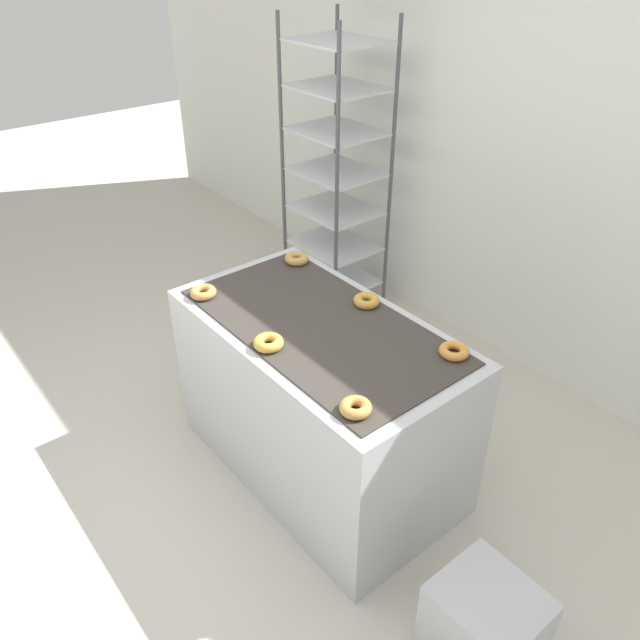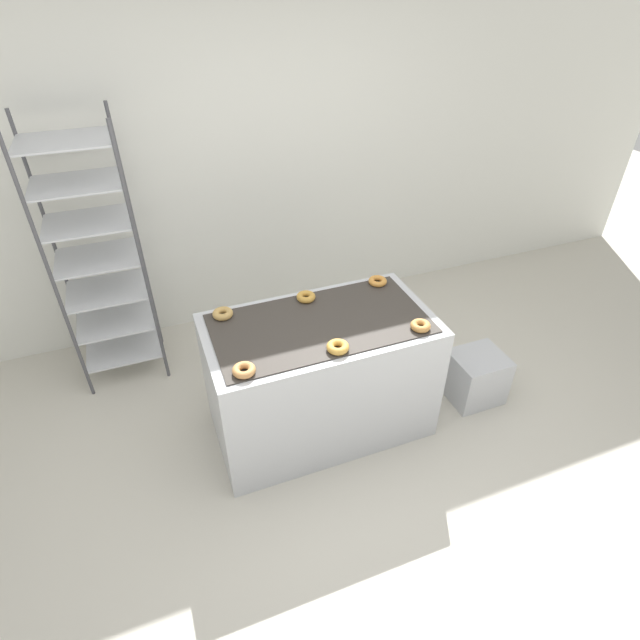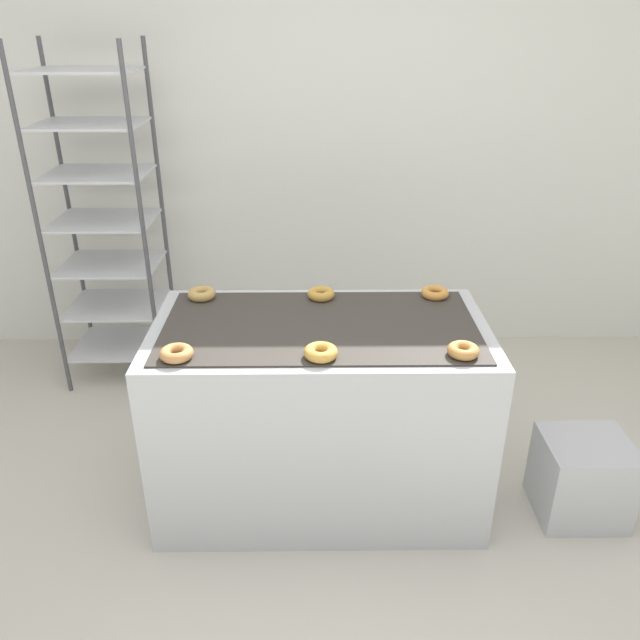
# 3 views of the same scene
# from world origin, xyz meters

# --- Properties ---
(ground_plane) EXTENTS (14.00, 14.00, 0.00)m
(ground_plane) POSITION_xyz_m (0.00, 0.00, 0.00)
(ground_plane) COLOR beige
(wall_back) EXTENTS (8.00, 0.05, 2.80)m
(wall_back) POSITION_xyz_m (0.00, 2.12, 1.40)
(wall_back) COLOR silver
(wall_back) RESTS_ON ground_plane
(fryer_machine) EXTENTS (1.35, 0.74, 0.83)m
(fryer_machine) POSITION_xyz_m (0.00, 0.62, 0.42)
(fryer_machine) COLOR #B7BABF
(fryer_machine) RESTS_ON ground_plane
(baking_rack_cart) EXTENTS (0.56, 0.46, 1.85)m
(baking_rack_cart) POSITION_xyz_m (-1.16, 1.69, 0.94)
(baking_rack_cart) COLOR #4C4C51
(baking_rack_cart) RESTS_ON ground_plane
(glaze_bin) EXTENTS (0.35, 0.32, 0.36)m
(glaze_bin) POSITION_xyz_m (1.11, 0.47, 0.18)
(glaze_bin) COLOR #B7BABF
(glaze_bin) RESTS_ON ground_plane
(donut_near_left) EXTENTS (0.12, 0.12, 0.04)m
(donut_near_left) POSITION_xyz_m (-0.51, 0.35, 0.85)
(donut_near_left) COLOR #C2864A
(donut_near_left) RESTS_ON fryer_machine
(donut_near_center) EXTENTS (0.12, 0.12, 0.04)m
(donut_near_center) POSITION_xyz_m (0.00, 0.35, 0.86)
(donut_near_center) COLOR gold
(donut_near_center) RESTS_ON fryer_machine
(donut_near_right) EXTENTS (0.12, 0.12, 0.04)m
(donut_near_right) POSITION_xyz_m (0.51, 0.36, 0.85)
(donut_near_right) COLOR #C08442
(donut_near_right) RESTS_ON fryer_machine
(donut_far_left) EXTENTS (0.12, 0.12, 0.04)m
(donut_far_left) POSITION_xyz_m (-0.51, 0.88, 0.86)
(donut_far_left) COLOR tan
(donut_far_left) RESTS_ON fryer_machine
(donut_far_center) EXTENTS (0.12, 0.12, 0.04)m
(donut_far_center) POSITION_xyz_m (0.01, 0.88, 0.85)
(donut_far_center) COLOR gold
(donut_far_center) RESTS_ON fryer_machine
(donut_far_right) EXTENTS (0.12, 0.12, 0.04)m
(donut_far_right) POSITION_xyz_m (0.50, 0.89, 0.85)
(donut_far_right) COLOR #D28A3A
(donut_far_right) RESTS_ON fryer_machine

